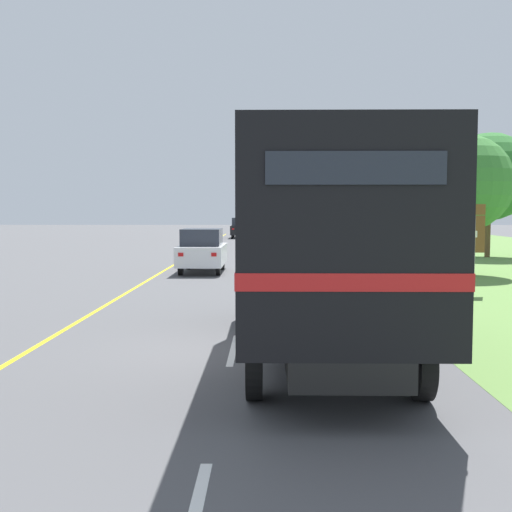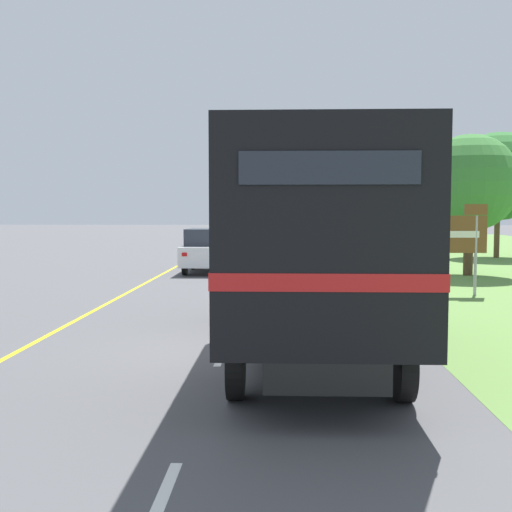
{
  "view_description": "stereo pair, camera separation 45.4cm",
  "coord_description": "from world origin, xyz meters",
  "px_view_note": "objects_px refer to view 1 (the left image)",
  "views": [
    {
      "loc": [
        0.6,
        -11.4,
        2.54
      ],
      "look_at": [
        0.3,
        7.38,
        1.2
      ],
      "focal_mm": 45.0,
      "sensor_mm": 36.0,
      "label": 1
    },
    {
      "loc": [
        1.05,
        -11.38,
        2.54
      ],
      "look_at": [
        0.3,
        7.38,
        1.2
      ],
      "focal_mm": 45.0,
      "sensor_mm": 36.0,
      "label": 2
    }
  ],
  "objects_px": {
    "lead_car_black_ahead": "(241,228)",
    "lead_car_silver_ahead": "(283,234)",
    "roadside_tree_far": "(403,200)",
    "highway_sign": "(451,237)",
    "lead_car_white": "(202,250)",
    "delineator_post": "(429,297)",
    "horse_trailer_truck": "(322,240)",
    "roadside_tree_near": "(464,183)",
    "roadside_tree_mid": "(489,177)"
  },
  "relations": [
    {
      "from": "roadside_tree_mid",
      "to": "roadside_tree_near",
      "type": "bearing_deg",
      "value": -113.98
    },
    {
      "from": "roadside_tree_near",
      "to": "lead_car_black_ahead",
      "type": "bearing_deg",
      "value": 106.83
    },
    {
      "from": "delineator_post",
      "to": "highway_sign",
      "type": "bearing_deg",
      "value": 68.2
    },
    {
      "from": "lead_car_white",
      "to": "lead_car_black_ahead",
      "type": "relative_size",
      "value": 0.96
    },
    {
      "from": "lead_car_black_ahead",
      "to": "roadside_tree_near",
      "type": "bearing_deg",
      "value": -73.17
    },
    {
      "from": "lead_car_black_ahead",
      "to": "roadside_tree_far",
      "type": "height_order",
      "value": "roadside_tree_far"
    },
    {
      "from": "lead_car_white",
      "to": "delineator_post",
      "type": "bearing_deg",
      "value": -59.98
    },
    {
      "from": "lead_car_black_ahead",
      "to": "lead_car_silver_ahead",
      "type": "bearing_deg",
      "value": -76.92
    },
    {
      "from": "horse_trailer_truck",
      "to": "highway_sign",
      "type": "bearing_deg",
      "value": 60.85
    },
    {
      "from": "lead_car_white",
      "to": "horse_trailer_truck",
      "type": "bearing_deg",
      "value": -76.63
    },
    {
      "from": "lead_car_white",
      "to": "lead_car_black_ahead",
      "type": "xyz_separation_m",
      "value": [
        0.32,
        32.33,
        0.03
      ]
    },
    {
      "from": "horse_trailer_truck",
      "to": "lead_car_black_ahead",
      "type": "height_order",
      "value": "horse_trailer_truck"
    },
    {
      "from": "roadside_tree_near",
      "to": "highway_sign",
      "type": "bearing_deg",
      "value": -110.19
    },
    {
      "from": "roadside_tree_near",
      "to": "roadside_tree_mid",
      "type": "xyz_separation_m",
      "value": [
        4.26,
        9.59,
        0.75
      ]
    },
    {
      "from": "horse_trailer_truck",
      "to": "lead_car_black_ahead",
      "type": "bearing_deg",
      "value": 93.92
    },
    {
      "from": "lead_car_black_ahead",
      "to": "roadside_tree_mid",
      "type": "relative_size",
      "value": 0.62
    },
    {
      "from": "horse_trailer_truck",
      "to": "lead_car_white",
      "type": "relative_size",
      "value": 2.26
    },
    {
      "from": "roadside_tree_far",
      "to": "lead_car_black_ahead",
      "type": "bearing_deg",
      "value": 125.71
    },
    {
      "from": "lead_car_white",
      "to": "roadside_tree_far",
      "type": "bearing_deg",
      "value": 54.87
    },
    {
      "from": "highway_sign",
      "to": "delineator_post",
      "type": "relative_size",
      "value": 2.87
    },
    {
      "from": "lead_car_black_ahead",
      "to": "horse_trailer_truck",
      "type": "bearing_deg",
      "value": -86.08
    },
    {
      "from": "lead_car_white",
      "to": "delineator_post",
      "type": "relative_size",
      "value": 4.16
    },
    {
      "from": "lead_car_black_ahead",
      "to": "delineator_post",
      "type": "distance_m",
      "value": 43.89
    },
    {
      "from": "highway_sign",
      "to": "roadside_tree_far",
      "type": "height_order",
      "value": "roadside_tree_far"
    },
    {
      "from": "lead_car_black_ahead",
      "to": "roadside_tree_near",
      "type": "height_order",
      "value": "roadside_tree_near"
    },
    {
      "from": "lead_car_black_ahead",
      "to": "roadside_tree_mid",
      "type": "bearing_deg",
      "value": -58.76
    },
    {
      "from": "roadside_tree_near",
      "to": "roadside_tree_mid",
      "type": "height_order",
      "value": "roadside_tree_mid"
    },
    {
      "from": "horse_trailer_truck",
      "to": "roadside_tree_near",
      "type": "height_order",
      "value": "roadside_tree_near"
    },
    {
      "from": "highway_sign",
      "to": "roadside_tree_far",
      "type": "relative_size",
      "value": 0.57
    },
    {
      "from": "roadside_tree_near",
      "to": "delineator_post",
      "type": "height_order",
      "value": "roadside_tree_near"
    },
    {
      "from": "roadside_tree_far",
      "to": "roadside_tree_near",
      "type": "bearing_deg",
      "value": -94.29
    },
    {
      "from": "roadside_tree_far",
      "to": "delineator_post",
      "type": "bearing_deg",
      "value": -100.7
    },
    {
      "from": "horse_trailer_truck",
      "to": "lead_car_silver_ahead",
      "type": "distance_m",
      "value": 32.68
    },
    {
      "from": "lead_car_black_ahead",
      "to": "roadside_tree_far",
      "type": "distance_m",
      "value": 19.55
    },
    {
      "from": "lead_car_black_ahead",
      "to": "lead_car_white",
      "type": "bearing_deg",
      "value": -90.57
    },
    {
      "from": "roadside_tree_near",
      "to": "delineator_post",
      "type": "bearing_deg",
      "value": -110.87
    },
    {
      "from": "lead_car_black_ahead",
      "to": "delineator_post",
      "type": "relative_size",
      "value": 4.34
    },
    {
      "from": "lead_car_black_ahead",
      "to": "highway_sign",
      "type": "bearing_deg",
      "value": -78.67
    },
    {
      "from": "lead_car_black_ahead",
      "to": "roadside_tree_far",
      "type": "relative_size",
      "value": 0.86
    },
    {
      "from": "roadside_tree_far",
      "to": "horse_trailer_truck",
      "type": "bearing_deg",
      "value": -104.36
    },
    {
      "from": "delineator_post",
      "to": "roadside_tree_far",
      "type": "bearing_deg",
      "value": 79.3
    },
    {
      "from": "horse_trailer_truck",
      "to": "delineator_post",
      "type": "distance_m",
      "value": 5.07
    },
    {
      "from": "lead_car_white",
      "to": "highway_sign",
      "type": "bearing_deg",
      "value": -39.76
    },
    {
      "from": "lead_car_white",
      "to": "lead_car_black_ahead",
      "type": "bearing_deg",
      "value": 89.43
    },
    {
      "from": "lead_car_silver_ahead",
      "to": "lead_car_black_ahead",
      "type": "relative_size",
      "value": 0.93
    },
    {
      "from": "roadside_tree_mid",
      "to": "highway_sign",
      "type": "bearing_deg",
      "value": -112.55
    },
    {
      "from": "roadside_tree_near",
      "to": "roadside_tree_far",
      "type": "relative_size",
      "value": 1.15
    },
    {
      "from": "highway_sign",
      "to": "lead_car_silver_ahead",
      "type": "bearing_deg",
      "value": 100.26
    },
    {
      "from": "delineator_post",
      "to": "horse_trailer_truck",
      "type": "bearing_deg",
      "value": -126.24
    },
    {
      "from": "lead_car_silver_ahead",
      "to": "roadside_tree_far",
      "type": "xyz_separation_m",
      "value": [
        7.92,
        -1.07,
        2.29
      ]
    }
  ]
}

